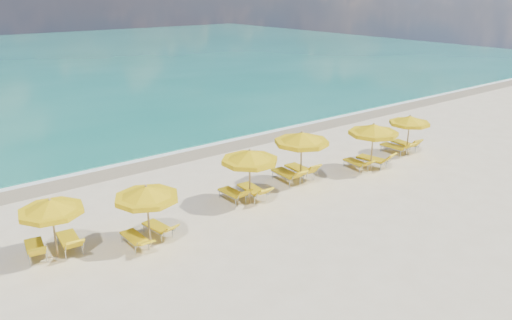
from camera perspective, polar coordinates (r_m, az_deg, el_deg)
ground_plane at (r=21.04m, az=2.52°, el=-4.14°), size 120.00×120.00×0.00m
ocean at (r=64.45m, az=-26.79°, el=9.68°), size 120.00×80.00×0.30m
wet_sand_band at (r=26.73m, az=-7.81°, el=0.82°), size 120.00×2.60×0.01m
foam_line at (r=27.39m, az=-8.66°, el=1.23°), size 120.00×1.20×0.03m
whitecap_near at (r=33.38m, az=-25.34°, el=2.83°), size 14.00×0.36×0.05m
whitecap_far at (r=44.59m, az=-9.85°, el=8.08°), size 18.00×0.30×0.05m
umbrella_2 at (r=16.98m, az=-22.41°, el=-5.01°), size 2.38×2.38×2.08m
umbrella_3 at (r=16.84m, az=-12.41°, el=-3.79°), size 2.33×2.33×2.19m
umbrella_4 at (r=19.64m, az=-0.73°, el=0.33°), size 2.98×2.98×2.32m
umbrella_5 at (r=21.79m, az=5.25°, el=2.43°), size 2.63×2.63×2.44m
umbrella_6 at (r=23.94m, az=13.28°, el=3.36°), size 2.40×2.40×2.36m
umbrella_7 at (r=27.01m, az=17.15°, el=4.32°), size 2.77×2.77×2.11m
lounger_2_left at (r=17.91m, az=-23.87°, el=-9.53°), size 0.78×1.69×0.79m
lounger_2_right at (r=17.93m, az=-20.50°, el=-8.97°), size 0.76×1.83×0.82m
lounger_3_left at (r=17.53m, az=-13.63°, el=-9.01°), size 0.57×1.68×0.60m
lounger_3_right at (r=18.08m, az=-11.08°, el=-7.90°), size 0.75×1.66×0.70m
lounger_4_left at (r=20.50m, az=-2.65°, el=-4.15°), size 0.62×1.69×0.79m
lounger_4_right at (r=20.73m, az=-0.38°, el=-3.79°), size 0.80×1.96×0.83m
lounger_5_left at (r=22.46m, az=3.53°, el=-1.96°), size 0.79×1.98×0.88m
lounger_5_right at (r=23.05m, az=5.10°, el=-1.42°), size 0.77×1.96×0.95m
lounger_6_left at (r=24.47m, az=11.39°, el=-0.60°), size 0.77×1.76×0.74m
lounger_6_right at (r=24.99m, az=13.21°, el=-0.24°), size 0.96×1.95×0.91m
lounger_7_left at (r=27.28m, az=15.55°, el=1.17°), size 0.68×1.86×0.82m
lounger_7_right at (r=27.96m, az=16.55°, el=1.51°), size 0.90×1.88×0.89m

